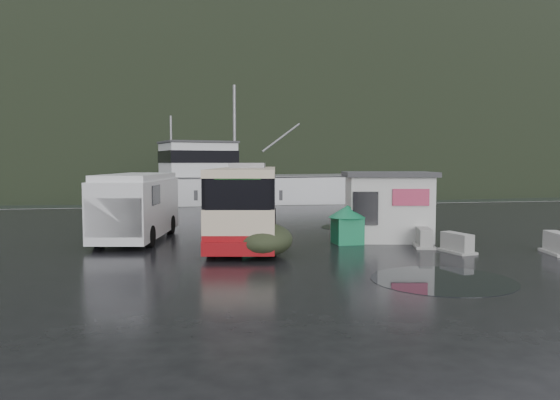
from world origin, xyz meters
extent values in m
plane|color=black|center=(0.00, 0.00, 0.00)|extent=(160.00, 160.00, 0.00)
cube|color=black|center=(0.00, 110.00, 0.00)|extent=(300.00, 180.00, 0.02)
cube|color=#999993|center=(0.00, 20.00, 0.00)|extent=(160.00, 0.60, 1.50)
ellipsoid|color=black|center=(10.00, 250.00, 0.00)|extent=(780.00, 540.00, 570.00)
cylinder|color=black|center=(5.92, -6.64, 0.01)|extent=(4.02, 4.02, 0.01)
cylinder|color=black|center=(7.48, 5.74, 0.01)|extent=(3.47, 3.47, 0.01)
camera|label=1|loc=(-1.33, -20.61, 3.30)|focal=35.00mm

